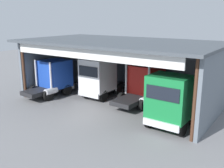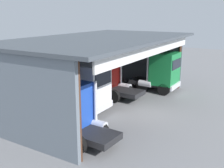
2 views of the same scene
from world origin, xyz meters
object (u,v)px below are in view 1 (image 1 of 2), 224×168
(truck_white_yard_outside, at_px, (99,77))
(tool_cart, at_px, (173,96))
(truck_red_right_bay, at_px, (144,83))
(oil_drum, at_px, (133,88))
(truck_green_left_bay, at_px, (170,101))
(truck_blue_center_bay, at_px, (53,77))

(truck_white_yard_outside, xyz_separation_m, tool_cart, (6.05, 2.67, -1.40))
(truck_white_yard_outside, distance_m, truck_red_right_bay, 4.16)
(truck_white_yard_outside, relative_size, oil_drum, 5.91)
(oil_drum, bearing_deg, truck_green_left_bay, -43.56)
(truck_red_right_bay, distance_m, oil_drum, 3.38)
(truck_white_yard_outside, height_order, tool_cart, truck_white_yard_outside)
(tool_cart, bearing_deg, truck_green_left_bay, -70.85)
(truck_white_yard_outside, distance_m, oil_drum, 3.84)
(truck_red_right_bay, distance_m, tool_cart, 2.91)
(truck_green_left_bay, relative_size, tool_cart, 4.40)
(truck_white_yard_outside, height_order, truck_red_right_bay, truck_white_yard_outside)
(truck_red_right_bay, bearing_deg, oil_drum, 139.85)
(truck_blue_center_bay, xyz_separation_m, truck_green_left_bay, (11.93, -0.98, 0.14))
(truck_green_left_bay, bearing_deg, truck_white_yard_outside, -18.44)
(truck_white_yard_outside, bearing_deg, oil_drum, -120.40)
(truck_blue_center_bay, bearing_deg, truck_white_yard_outside, 27.66)
(truck_white_yard_outside, xyz_separation_m, truck_red_right_bay, (4.04, 0.95, -0.19))
(truck_blue_center_bay, xyz_separation_m, tool_cart, (10.03, 4.51, -1.24))
(oil_drum, bearing_deg, truck_white_yard_outside, -119.67)
(truck_white_yard_outside, relative_size, truck_green_left_bay, 1.14)
(truck_blue_center_bay, distance_m, truck_white_yard_outside, 4.38)
(truck_green_left_bay, distance_m, tool_cart, 5.97)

